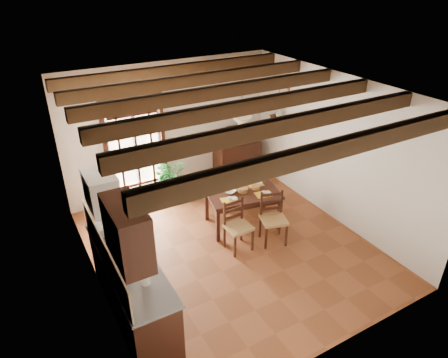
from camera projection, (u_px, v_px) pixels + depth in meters
ground_plane at (230, 246)px, 7.09m from camera, size 5.00×5.00×0.00m
room_shell at (231, 153)px, 6.24m from camera, size 4.52×5.02×2.81m
ceiling_beams at (232, 99)px, 5.83m from camera, size 4.50×4.34×0.20m
french_door at (135, 147)px, 8.07m from camera, size 1.26×0.11×2.32m
kitchen_counter at (131, 285)px, 5.56m from camera, size 0.64×2.25×1.38m
upper_cabinet at (127, 233)px, 4.32m from camera, size 0.35×0.80×0.70m
range_hood at (101, 192)px, 5.34m from camera, size 0.38×0.60×0.54m
counter_items at (125, 254)px, 5.40m from camera, size 0.50×1.43×0.25m
dining_table at (243, 196)px, 7.42m from camera, size 1.46×1.09×0.71m
chair_near_left at (238, 235)px, 6.93m from camera, size 0.43×0.41×0.91m
chair_near_right at (273, 227)px, 7.10m from camera, size 0.54×0.52×0.94m
chair_far_left at (215, 196)px, 8.05m from camera, size 0.56×0.54×0.96m
chair_far_right at (246, 193)px, 8.25m from camera, size 0.42×0.40×0.86m
table_setting at (243, 192)px, 7.38m from camera, size 0.96×0.64×0.09m
table_bowl at (230, 191)px, 7.34m from camera, size 0.28×0.28×0.05m
sideboard at (237, 160)px, 9.24m from camera, size 1.03×0.47×0.88m
crt_tv at (237, 135)px, 8.94m from camera, size 0.42×0.40×0.33m
fuse_box at (233, 102)px, 8.83m from camera, size 0.25×0.03×0.32m
plant_pot at (171, 192)px, 8.58m from camera, size 0.37×0.37×0.22m
potted_plant at (169, 173)px, 8.36m from camera, size 1.69×1.46×1.86m
wall_shelf at (279, 119)px, 8.54m from camera, size 0.20×0.42×0.20m
shelf_vase at (279, 113)px, 8.48m from camera, size 0.15×0.15×0.15m
shelf_flowers at (280, 103)px, 8.38m from camera, size 0.14×0.14×0.36m
framed_picture at (284, 94)px, 8.32m from camera, size 0.03×0.32×0.32m
pendant_lamp at (241, 120)px, 6.81m from camera, size 0.36×0.36×0.84m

